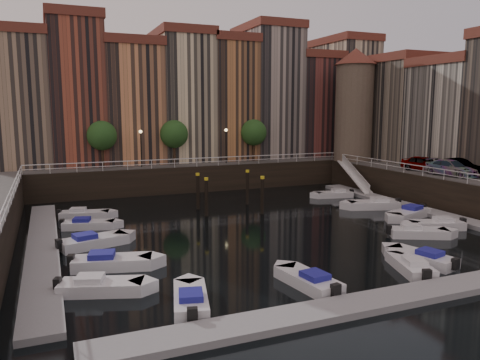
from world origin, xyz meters
name	(u,v)px	position (x,y,z in m)	size (l,w,h in m)	color
ground	(254,224)	(0.00, 0.00, 0.00)	(200.00, 200.00, 0.00)	black
quay_far	(175,169)	(0.00, 26.00, 1.50)	(80.00, 20.00, 3.00)	black
dock_left	(43,247)	(-16.20, -1.00, 0.17)	(2.00, 28.00, 0.35)	gray
dock_right	(416,209)	(16.20, -1.00, 0.17)	(2.00, 28.00, 0.35)	gray
dock_near	(395,298)	(0.00, -17.00, 0.17)	(30.00, 2.00, 0.35)	gray
mountains	(109,114)	(1.72, 110.00, 7.92)	(145.00, 100.00, 18.00)	#2D382D
far_terrace	(203,97)	(3.31, 23.50, 10.95)	(48.70, 10.30, 17.50)	#997D61
right_terrace	(463,108)	(26.50, 3.80, 9.56)	(9.30, 24.30, 14.00)	#7C705E
corner_tower	(354,103)	(20.00, 14.50, 10.19)	(5.20, 5.20, 13.80)	#6B5B4C
promenade_trees	(180,134)	(-1.33, 18.20, 6.58)	(21.20, 3.20, 5.20)	black
street_lamps	(185,141)	(-1.00, 17.20, 5.90)	(10.36, 0.36, 4.18)	black
railings	(233,172)	(0.00, 4.88, 3.79)	(36.08, 34.04, 0.52)	white
gangway	(354,175)	(17.10, 10.00, 1.92)	(2.78, 8.32, 3.73)	white
mooring_pilings	(229,193)	(-0.10, 5.70, 1.65)	(5.78, 4.88, 3.78)	black
boat_left_0	(99,287)	(-13.42, -10.35, 0.35)	(4.60, 2.89, 1.03)	silver
boat_left_1	(111,262)	(-12.40, -6.66, 0.38)	(4.99, 2.85, 1.12)	silver
boat_left_2	(92,242)	(-13.02, -1.63, 0.37)	(4.93, 2.89, 1.10)	silver
boat_left_3	(87,225)	(-12.91, 3.77, 0.32)	(4.29, 2.53, 0.96)	silver
boat_left_4	(84,214)	(-12.94, 7.61, 0.34)	(4.46, 2.50, 1.00)	silver
boat_right_1	(438,225)	(12.81, -6.97, 0.34)	(4.55, 2.86, 1.02)	silver
boat_right_2	(409,214)	(13.48, -3.07, 0.38)	(5.04, 3.11, 1.13)	silver
boat_right_3	(374,205)	(13.13, 1.25, 0.39)	(5.15, 3.20, 1.16)	silver
boat_right_4	(335,194)	(12.94, 7.66, 0.32)	(4.28, 2.28, 0.96)	silver
boat_near_0	(191,300)	(-9.54, -13.78, 0.34)	(2.55, 4.49, 1.01)	silver
boat_near_1	(309,281)	(-2.94, -13.74, 0.34)	(2.17, 4.55, 1.02)	silver
boat_near_2	(411,266)	(3.83, -13.90, 0.33)	(2.71, 4.32, 0.97)	silver
boat_near_3	(423,258)	(5.55, -13.02, 0.35)	(2.63, 4.58, 1.03)	silver
car_a	(423,164)	(20.29, 2.69, 3.78)	(1.84, 4.56, 1.55)	gray
car_b	(461,168)	(21.47, -1.00, 3.80)	(1.69, 4.85, 1.60)	gray
car_c	(452,169)	(20.16, -1.11, 3.76)	(2.12, 5.23, 1.52)	gray
boat_extra_177	(417,232)	(9.61, -8.17, 0.34)	(4.45, 3.29, 1.02)	silver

